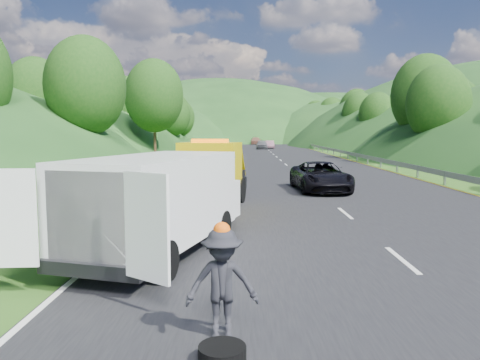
{
  "coord_description": "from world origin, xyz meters",
  "views": [
    {
      "loc": [
        -0.54,
        -12.33,
        2.91
      ],
      "look_at": [
        -0.71,
        3.03,
        1.3
      ],
      "focal_mm": 35.0,
      "sensor_mm": 36.0,
      "label": 1
    }
  ],
  "objects_px": {
    "white_van": "(161,199)",
    "child": "(176,243)",
    "worker": "(222,340)",
    "suitcase": "(78,229)",
    "tow_truck": "(202,176)",
    "woman": "(159,226)",
    "passing_suv": "(320,191)"
  },
  "relations": [
    {
      "from": "white_van",
      "to": "child",
      "type": "xyz_separation_m",
      "value": [
        0.16,
        1.2,
        -1.33
      ]
    },
    {
      "from": "worker",
      "to": "suitcase",
      "type": "xyz_separation_m",
      "value": [
        -4.2,
        6.11,
        0.28
      ]
    },
    {
      "from": "tow_truck",
      "to": "white_van",
      "type": "bearing_deg",
      "value": -82.37
    },
    {
      "from": "child",
      "to": "suitcase",
      "type": "distance_m",
      "value": 2.74
    },
    {
      "from": "white_van",
      "to": "suitcase",
      "type": "height_order",
      "value": "white_van"
    },
    {
      "from": "child",
      "to": "worker",
      "type": "height_order",
      "value": "worker"
    },
    {
      "from": "tow_truck",
      "to": "suitcase",
      "type": "relative_size",
      "value": 11.46
    },
    {
      "from": "tow_truck",
      "to": "woman",
      "type": "height_order",
      "value": "tow_truck"
    },
    {
      "from": "woman",
      "to": "white_van",
      "type": "bearing_deg",
      "value": -154.24
    },
    {
      "from": "child",
      "to": "tow_truck",
      "type": "bearing_deg",
      "value": 142.19
    },
    {
      "from": "suitcase",
      "to": "woman",
      "type": "bearing_deg",
      "value": 43.03
    },
    {
      "from": "passing_suv",
      "to": "worker",
      "type": "bearing_deg",
      "value": -107.35
    },
    {
      "from": "tow_truck",
      "to": "child",
      "type": "bearing_deg",
      "value": -81.45
    },
    {
      "from": "woman",
      "to": "suitcase",
      "type": "height_order",
      "value": "woman"
    },
    {
      "from": "child",
      "to": "woman",
      "type": "bearing_deg",
      "value": 166.23
    },
    {
      "from": "white_van",
      "to": "worker",
      "type": "xyz_separation_m",
      "value": [
        1.66,
        -4.52,
        -1.33
      ]
    },
    {
      "from": "tow_truck",
      "to": "white_van",
      "type": "xyz_separation_m",
      "value": [
        -0.39,
        -6.25,
        0.05
      ]
    },
    {
      "from": "child",
      "to": "suitcase",
      "type": "height_order",
      "value": "suitcase"
    },
    {
      "from": "woman",
      "to": "child",
      "type": "height_order",
      "value": "woman"
    },
    {
      "from": "passing_suv",
      "to": "white_van",
      "type": "bearing_deg",
      "value": -119.2
    },
    {
      "from": "tow_truck",
      "to": "worker",
      "type": "xyz_separation_m",
      "value": [
        1.26,
        -10.76,
        -1.27
      ]
    },
    {
      "from": "child",
      "to": "worker",
      "type": "bearing_deg",
      "value": -20.39
    },
    {
      "from": "white_van",
      "to": "child",
      "type": "bearing_deg",
      "value": 98.16
    },
    {
      "from": "tow_truck",
      "to": "woman",
      "type": "xyz_separation_m",
      "value": [
        -1.07,
        -2.91,
        -1.27
      ]
    },
    {
      "from": "tow_truck",
      "to": "child",
      "type": "xyz_separation_m",
      "value": [
        -0.24,
        -5.05,
        -1.27
      ]
    },
    {
      "from": "woman",
      "to": "tow_truck",
      "type": "bearing_deg",
      "value": -5.94
    },
    {
      "from": "suitcase",
      "to": "white_van",
      "type": "bearing_deg",
      "value": -32.07
    },
    {
      "from": "white_van",
      "to": "suitcase",
      "type": "bearing_deg",
      "value": 163.58
    },
    {
      "from": "worker",
      "to": "passing_suv",
      "type": "distance_m",
      "value": 16.78
    },
    {
      "from": "woman",
      "to": "child",
      "type": "xyz_separation_m",
      "value": [
        0.83,
        -2.14,
        0.0
      ]
    },
    {
      "from": "tow_truck",
      "to": "woman",
      "type": "relative_size",
      "value": 3.75
    },
    {
      "from": "worker",
      "to": "suitcase",
      "type": "height_order",
      "value": "worker"
    }
  ]
}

